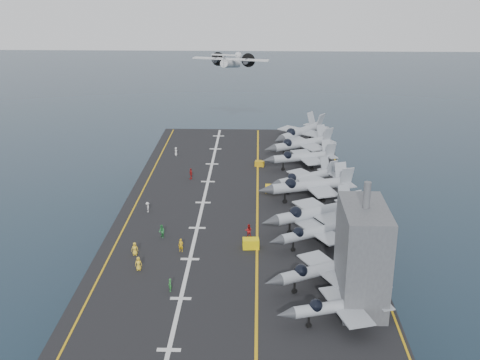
{
  "coord_description": "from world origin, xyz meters",
  "views": [
    {
      "loc": [
        2.92,
        -91.78,
        48.19
      ],
      "look_at": [
        0.0,
        4.0,
        13.0
      ],
      "focal_mm": 45.0,
      "sensor_mm": 36.0,
      "label": 1
    }
  ],
  "objects_px": {
    "island_superstructure": "(363,244)",
    "tow_cart_a": "(251,243)",
    "fighter_jet_0": "(340,305)",
    "transport_plane": "(231,64)"
  },
  "relations": [
    {
      "from": "island_superstructure",
      "to": "transport_plane",
      "type": "distance_m",
      "value": 92.92
    },
    {
      "from": "island_superstructure",
      "to": "fighter_jet_0",
      "type": "bearing_deg",
      "value": -122.88
    },
    {
      "from": "island_superstructure",
      "to": "transport_plane",
      "type": "height_order",
      "value": "transport_plane"
    },
    {
      "from": "transport_plane",
      "to": "tow_cart_a",
      "type": "bearing_deg",
      "value": -85.41
    },
    {
      "from": "fighter_jet_0",
      "to": "tow_cart_a",
      "type": "xyz_separation_m",
      "value": [
        -10.02,
        18.06,
        -1.55
      ]
    },
    {
      "from": "island_superstructure",
      "to": "tow_cart_a",
      "type": "bearing_deg",
      "value": 133.32
    },
    {
      "from": "fighter_jet_0",
      "to": "transport_plane",
      "type": "bearing_deg",
      "value": 99.66
    },
    {
      "from": "island_superstructure",
      "to": "transport_plane",
      "type": "bearing_deg",
      "value": 101.86
    },
    {
      "from": "transport_plane",
      "to": "island_superstructure",
      "type": "bearing_deg",
      "value": -78.14
    },
    {
      "from": "island_superstructure",
      "to": "fighter_jet_0",
      "type": "relative_size",
      "value": 1.01
    }
  ]
}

